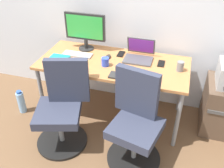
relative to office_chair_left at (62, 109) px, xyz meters
name	(u,v)px	position (x,y,z in m)	size (l,w,h in m)	color
ground_plane	(113,113)	(0.38, 0.55, -0.42)	(5.28, 5.28, 0.00)	brown
desk	(113,67)	(0.38, 0.55, 0.25)	(1.63, 0.73, 0.73)	#B77542
office_chair_left	(62,109)	(0.00, 0.00, 0.00)	(0.55, 0.55, 0.94)	black
office_chair_right	(135,123)	(0.76, 0.00, 0.00)	(0.54, 0.54, 0.94)	black
water_bottle_on_floor	(21,102)	(-0.73, 0.27, -0.28)	(0.09, 0.09, 0.31)	#8CBFF2
desktop_monitor	(85,29)	(-0.02, 0.77, 0.56)	(0.48, 0.18, 0.43)	#262626
open_laptop	(139,54)	(0.63, 0.72, 0.36)	(0.31, 0.29, 0.22)	#4C4C51
keyboard_by_monitor	(77,54)	(-0.06, 0.59, 0.32)	(0.34, 0.12, 0.02)	#B7B7B7
keyboard_by_laptop	(126,77)	(0.59, 0.28, 0.32)	(0.34, 0.12, 0.02)	#2D2D2D
mouse_by_monitor	(108,57)	(0.29, 0.63, 0.33)	(0.06, 0.10, 0.03)	#2D2D2D
mouse_by_laptop	(56,66)	(-0.17, 0.28, 0.33)	(0.06, 0.10, 0.03)	silver
coffee_mug	(105,62)	(0.32, 0.45, 0.36)	(0.08, 0.08, 0.09)	blue
pen_cup	(180,66)	(1.08, 0.57, 0.36)	(0.07, 0.07, 0.10)	slate
phone_near_monitor	(121,54)	(0.41, 0.75, 0.31)	(0.07, 0.14, 0.01)	black
phone_near_laptop	(161,64)	(0.88, 0.66, 0.31)	(0.07, 0.14, 0.01)	black
notebook	(59,58)	(-0.22, 0.44, 0.32)	(0.21, 0.15, 0.03)	teal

